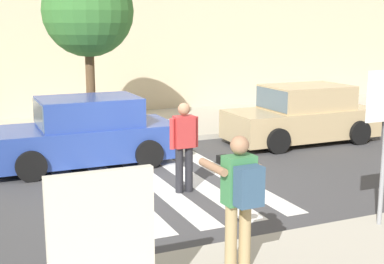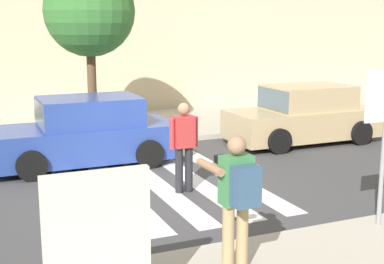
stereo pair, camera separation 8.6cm
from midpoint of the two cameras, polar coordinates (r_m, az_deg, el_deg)
ground_plane at (r=10.63m, az=-3.65°, el=-5.88°), size 120.00×120.00×0.00m
sidewalk_far at (r=16.22m, az=-10.97°, el=0.27°), size 60.00×4.80×0.14m
building_facade_far at (r=20.24m, az=-14.11°, el=10.28°), size 56.00×4.00×5.71m
crosswalk_stripe_0 at (r=10.41m, az=-12.38°, el=-6.50°), size 0.44×5.20×0.01m
crosswalk_stripe_1 at (r=10.58m, az=-8.12°, el=-6.04°), size 0.44×5.20×0.01m
crosswalk_stripe_2 at (r=10.81m, az=-4.01°, el=-5.57°), size 0.44×5.20×0.01m
crosswalk_stripe_3 at (r=11.09m, az=-0.11°, el=-5.09°), size 0.44×5.20×0.01m
crosswalk_stripe_4 at (r=11.42m, az=3.59°, el=-4.62°), size 0.44×5.20×0.01m
photographer_with_backpack at (r=6.52m, az=4.75°, el=-6.44°), size 0.60×0.86×1.72m
pedestrian_crossing at (r=10.07m, az=-1.10°, el=-1.11°), size 0.58×0.25×1.72m
parked_car_blue at (r=12.35m, az=-11.55°, el=-0.16°), size 4.10×1.92×1.55m
parked_car_tan at (r=14.73m, az=11.53°, el=1.71°), size 4.10×1.92×1.55m
street_tree_center at (r=14.40m, az=-11.22°, el=12.48°), size 2.37×2.37×4.54m
advertising_board at (r=5.66m, az=-10.02°, el=-11.93°), size 1.10×0.11×1.60m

